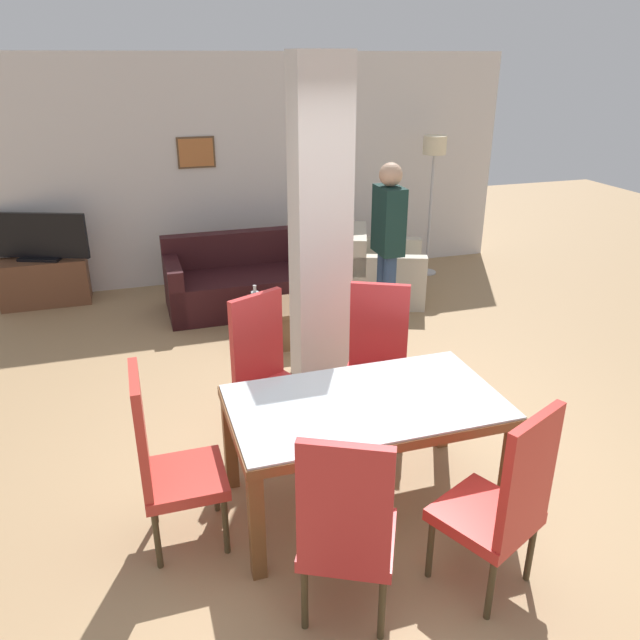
{
  "coord_description": "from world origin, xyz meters",
  "views": [
    {
      "loc": [
        -1.24,
        -3.03,
        2.66
      ],
      "look_at": [
        0.0,
        0.92,
        0.9
      ],
      "focal_mm": 35.0,
      "sensor_mm": 36.0,
      "label": 1
    }
  ],
  "objects": [
    {
      "name": "ground_plane",
      "position": [
        0.0,
        0.0,
        0.0
      ],
      "size": [
        18.0,
        18.0,
        0.0
      ],
      "primitive_type": "plane",
      "color": "#A58258"
    },
    {
      "name": "back_wall",
      "position": [
        -0.0,
        4.62,
        1.35
      ],
      "size": [
        7.2,
        0.09,
        2.7
      ],
      "color": "silver",
      "rests_on": "ground_plane"
    },
    {
      "name": "divider_pillar",
      "position": [
        0.24,
        1.68,
        1.35
      ],
      "size": [
        0.44,
        0.36,
        2.7
      ],
      "color": "silver",
      "rests_on": "ground_plane"
    },
    {
      "name": "dining_table",
      "position": [
        0.0,
        0.0,
        0.6
      ],
      "size": [
        1.65,
        0.93,
        0.75
      ],
      "color": "brown",
      "rests_on": "ground_plane"
    },
    {
      "name": "dining_chair_far_left",
      "position": [
        -0.41,
        0.88,
        0.58
      ],
      "size": [
        0.61,
        0.61,
        1.13
      ],
      "rotation": [
        0.0,
        0.0,
        -2.7
      ],
      "color": "red",
      "rests_on": "ground_plane"
    },
    {
      "name": "dining_chair_near_left",
      "position": [
        -0.41,
        -0.82,
        0.58
      ],
      "size": [
        0.62,
        0.62,
        1.13
      ],
      "rotation": [
        0.0,
        0.0,
        -0.47
      ],
      "color": "red",
      "rests_on": "ground_plane"
    },
    {
      "name": "dining_chair_far_right",
      "position": [
        0.41,
        0.82,
        0.58
      ],
      "size": [
        0.62,
        0.62,
        1.13
      ],
      "rotation": [
        0.0,
        0.0,
        2.68
      ],
      "color": "red",
      "rests_on": "ground_plane"
    },
    {
      "name": "dining_chair_head_left",
      "position": [
        -1.2,
        0.0,
        0.58
      ],
      "size": [
        0.46,
        0.46,
        1.13
      ],
      "rotation": [
        0.0,
        0.0,
        -1.57
      ],
      "color": "red",
      "rests_on": "ground_plane"
    },
    {
      "name": "dining_chair_near_right",
      "position": [
        0.41,
        -0.88,
        0.58
      ],
      "size": [
        0.61,
        0.61,
        1.13
      ],
      "rotation": [
        0.0,
        0.0,
        0.44
      ],
      "color": "red",
      "rests_on": "ground_plane"
    },
    {
      "name": "sofa",
      "position": [
        -0.05,
        3.57,
        0.28
      ],
      "size": [
        1.76,
        0.87,
        0.8
      ],
      "rotation": [
        0.0,
        0.0,
        3.14
      ],
      "color": "black",
      "rests_on": "ground_plane"
    },
    {
      "name": "armchair",
      "position": [
        1.53,
        3.35,
        0.29
      ],
      "size": [
        1.1,
        1.12,
        0.81
      ],
      "rotation": [
        0.0,
        0.0,
        4.35
      ],
      "color": "beige",
      "rests_on": "ground_plane"
    },
    {
      "name": "coffee_table",
      "position": [
        -0.0,
        2.51,
        0.2
      ],
      "size": [
        0.58,
        0.56,
        0.39
      ],
      "color": "brown",
      "rests_on": "ground_plane"
    },
    {
      "name": "bottle",
      "position": [
        -0.15,
        2.55,
        0.48
      ],
      "size": [
        0.08,
        0.08,
        0.22
      ],
      "color": "#B2B7BC",
      "rests_on": "coffee_table"
    },
    {
      "name": "tv_stand",
      "position": [
        -2.23,
        4.34,
        0.26
      ],
      "size": [
        0.96,
        0.4,
        0.53
      ],
      "color": "brown",
      "rests_on": "ground_plane"
    },
    {
      "name": "tv_screen",
      "position": [
        -2.23,
        4.34,
        0.79
      ],
      "size": [
        1.09,
        0.46,
        0.54
      ],
      "rotation": [
        0.0,
        0.0,
        2.77
      ],
      "color": "black",
      "rests_on": "tv_stand"
    },
    {
      "name": "floor_lamp",
      "position": [
        2.44,
        4.03,
        1.46
      ],
      "size": [
        0.29,
        0.29,
        1.76
      ],
      "color": "#B7B7BC",
      "rests_on": "ground_plane"
    },
    {
      "name": "standing_person",
      "position": [
        1.2,
        2.49,
        1.0
      ],
      "size": [
        0.23,
        0.38,
        1.72
      ],
      "rotation": [
        0.0,
        0.0,
        1.56
      ],
      "color": "navy",
      "rests_on": "ground_plane"
    }
  ]
}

